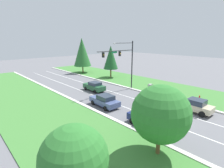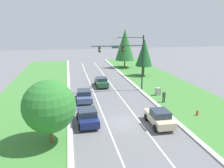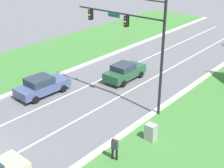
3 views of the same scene
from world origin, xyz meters
name	(u,v)px [view 1 (image 1 of 3)]	position (x,y,z in m)	size (l,w,h in m)	color
ground_plane	(170,117)	(0.00, 0.00, 0.00)	(160.00, 160.00, 0.00)	slate
curb_strip_right	(191,104)	(5.65, 0.00, 0.07)	(0.50, 90.00, 0.15)	beige
curb_strip_left	(141,133)	(-5.65, 0.00, 0.07)	(0.50, 90.00, 0.15)	beige
grass_verge_right	(205,97)	(10.90, 0.00, 0.04)	(10.00, 90.00, 0.08)	#427F38
grass_verge_left	(99,156)	(-10.90, 0.00, 0.04)	(10.00, 90.00, 0.08)	#427F38
lane_stripe_inner_left	(162,121)	(-1.80, 0.00, 0.00)	(0.14, 81.00, 0.01)	white
lane_stripe_inner_right	(178,112)	(1.80, 0.00, 0.00)	(0.14, 81.00, 0.01)	white
traffic_signal_mast	(124,59)	(3.75, 11.39, 5.79)	(8.11, 0.41, 8.74)	black
slate_blue_sedan	(105,100)	(-3.56, 7.96, 0.82)	(2.32, 4.75, 1.63)	#475684
champagne_sedan	(195,105)	(3.50, -1.33, 0.88)	(2.09, 4.40, 1.74)	beige
forest_sedan	(94,86)	(-0.07, 14.95, 0.82)	(2.05, 4.47, 1.63)	#235633
navy_sedan	(149,118)	(-3.76, 0.51, 0.86)	(2.25, 4.44, 1.73)	navy
utility_cabinet	(150,87)	(7.39, 8.18, 0.60)	(0.70, 0.60, 1.21)	#9E9E99
pedestrian	(164,90)	(6.89, 5.05, 0.94)	(0.43, 0.33, 1.69)	black
fire_hydrant	(199,98)	(8.81, 0.11, 0.34)	(0.34, 0.20, 0.70)	red
conifer_near_right_tree	(82,52)	(8.22, 31.11, 5.66)	(4.65, 4.65, 9.39)	brown
oak_near_left_tree	(74,159)	(-14.60, -2.72, 3.27)	(3.48, 3.48, 5.03)	brown
conifer_far_right_tree	(111,57)	(9.71, 21.28, 4.88)	(3.43, 3.43, 7.63)	brown
oak_far_left_tree	(160,114)	(-7.22, -2.91, 3.49)	(4.52, 4.52, 5.76)	brown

